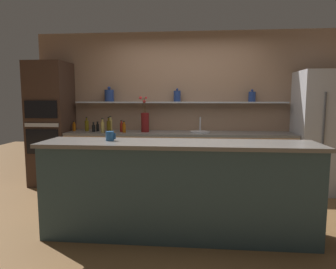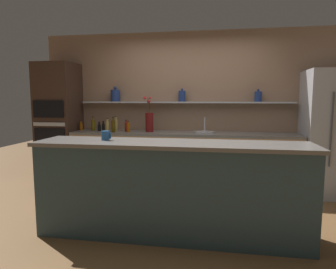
{
  "view_description": "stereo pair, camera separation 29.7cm",
  "coord_description": "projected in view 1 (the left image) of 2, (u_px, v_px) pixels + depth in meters",
  "views": [
    {
      "loc": [
        0.18,
        -3.65,
        1.47
      ],
      "look_at": [
        -0.19,
        0.34,
        0.99
      ],
      "focal_mm": 32.0,
      "sensor_mm": 36.0,
      "label": 1
    },
    {
      "loc": [
        0.48,
        -3.62,
        1.47
      ],
      "look_at": [
        -0.19,
        0.34,
        0.99
      ],
      "focal_mm": 32.0,
      "sensor_mm": 36.0,
      "label": 2
    }
  ],
  "objects": [
    {
      "name": "ground_plane",
      "position": [
        180.0,
        215.0,
        3.81
      ],
      "size": [
        12.0,
        12.0,
        0.0
      ],
      "primitive_type": "plane",
      "color": "brown"
    },
    {
      "name": "bottle_spirit_4",
      "position": [
        111.0,
        125.0,
        5.06
      ],
      "size": [
        0.06,
        0.06,
        0.26
      ],
      "color": "tan",
      "rests_on": "back_counter_unit"
    },
    {
      "name": "bottle_sauce_7",
      "position": [
        74.0,
        127.0,
        5.12
      ],
      "size": [
        0.05,
        0.05,
        0.17
      ],
      "color": "#9E4C0A",
      "rests_on": "back_counter_unit"
    },
    {
      "name": "back_counter_unit",
      "position": [
        178.0,
        160.0,
        4.98
      ],
      "size": [
        3.69,
        0.62,
        0.92
      ],
      "color": "tan",
      "rests_on": "ground_plane"
    },
    {
      "name": "refrigerator",
      "position": [
        324.0,
        132.0,
        4.68
      ],
      "size": [
        0.84,
        0.73,
        1.9
      ],
      "color": "#B7B7BC",
      "rests_on": "ground_plane"
    },
    {
      "name": "bottle_sauce_0",
      "position": [
        98.0,
        127.0,
        5.07
      ],
      "size": [
        0.05,
        0.05,
        0.17
      ],
      "color": "black",
      "rests_on": "back_counter_unit"
    },
    {
      "name": "oven_tower",
      "position": [
        51.0,
        124.0,
        5.11
      ],
      "size": [
        0.64,
        0.64,
        2.08
      ],
      "color": "#3D281E",
      "rests_on": "ground_plane"
    },
    {
      "name": "bottle_sauce_8",
      "position": [
        121.0,
        127.0,
        4.99
      ],
      "size": [
        0.05,
        0.05,
        0.2
      ],
      "color": "maroon",
      "rests_on": "back_counter_unit"
    },
    {
      "name": "bottle_sauce_5",
      "position": [
        94.0,
        128.0,
        5.0
      ],
      "size": [
        0.06,
        0.06,
        0.16
      ],
      "color": "black",
      "rests_on": "back_counter_unit"
    },
    {
      "name": "bottle_spirit_2",
      "position": [
        103.0,
        127.0,
        4.87
      ],
      "size": [
        0.06,
        0.06,
        0.23
      ],
      "color": "tan",
      "rests_on": "back_counter_unit"
    },
    {
      "name": "coffee_mug",
      "position": [
        110.0,
        136.0,
        3.22
      ],
      "size": [
        0.11,
        0.09,
        0.1
      ],
      "color": "#235184",
      "rests_on": "island_counter"
    },
    {
      "name": "bottle_sauce_3",
      "position": [
        124.0,
        128.0,
        4.87
      ],
      "size": [
        0.05,
        0.05,
        0.19
      ],
      "color": "#9E4C0A",
      "rests_on": "back_counter_unit"
    },
    {
      "name": "island_counter",
      "position": [
        178.0,
        189.0,
        3.19
      ],
      "size": [
        2.9,
        0.61,
        1.02
      ],
      "color": "#334C56",
      "rests_on": "ground_plane"
    },
    {
      "name": "bottle_oil_1",
      "position": [
        87.0,
        125.0,
        5.11
      ],
      "size": [
        0.06,
        0.06,
        0.24
      ],
      "color": "brown",
      "rests_on": "back_counter_unit"
    },
    {
      "name": "flower_vase",
      "position": [
        145.0,
        121.0,
        4.95
      ],
      "size": [
        0.16,
        0.14,
        0.59
      ],
      "color": "maroon",
      "rests_on": "back_counter_unit"
    },
    {
      "name": "bottle_oil_6",
      "position": [
        109.0,
        126.0,
        4.84
      ],
      "size": [
        0.06,
        0.06,
        0.26
      ],
      "color": "#47380A",
      "rests_on": "back_counter_unit"
    },
    {
      "name": "sink_fixture",
      "position": [
        200.0,
        131.0,
        4.9
      ],
      "size": [
        0.33,
        0.33,
        0.25
      ],
      "color": "#B7B7BC",
      "rests_on": "back_counter_unit"
    },
    {
      "name": "back_wall_unit",
      "position": [
        185.0,
        108.0,
        5.23
      ],
      "size": [
        5.2,
        0.28,
        2.6
      ],
      "color": "#937056",
      "rests_on": "ground_plane"
    }
  ]
}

